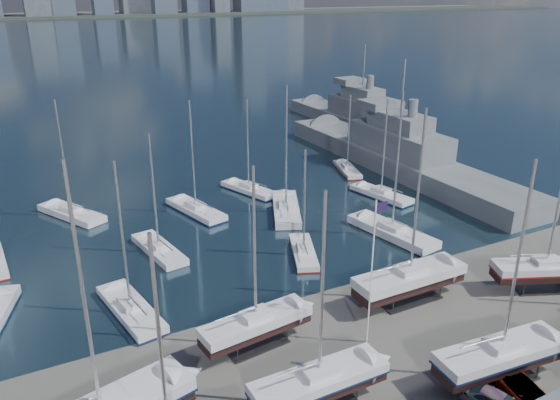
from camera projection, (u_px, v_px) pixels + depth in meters
ground at (370, 357)px, 41.79m from camera, size 1400.00×1400.00×0.00m
water at (32, 40)px, 298.36m from camera, size 1400.00×600.00×0.40m
far_shore at (9, 17)px, 513.04m from camera, size 1400.00×80.00×2.20m
sailboat_cradle_2 at (256, 324)px, 42.42m from camera, size 9.33×3.57×14.94m
sailboat_cradle_3 at (319, 381)px, 36.18m from camera, size 9.64×2.74×15.60m
sailboat_cradle_4 at (410, 279)px, 48.78m from camera, size 10.85×3.08×17.56m
sailboat_cradle_5 at (501, 355)px, 38.75m from camera, size 10.50×3.75×16.59m
sailboat_cradle_6 at (545, 270)px, 50.56m from camera, size 9.96×6.30×15.66m
sailboat_moored_2 at (72, 215)px, 67.32m from camera, size 7.19×10.26×15.25m
sailboat_moored_3 at (131, 311)px, 47.25m from camera, size 4.23×10.04×14.54m
sailboat_moored_4 at (159, 251)px, 58.07m from camera, size 3.89×9.36×13.71m
sailboat_moored_5 at (196, 211)px, 68.46m from camera, size 5.14×10.36×14.92m
sailboat_moored_6 at (303, 253)px, 57.57m from camera, size 5.20×8.39×12.16m
sailboat_moored_7 at (286, 211)px, 68.49m from camera, size 7.46×11.35×16.72m
sailboat_moored_8 at (249, 190)px, 75.47m from camera, size 5.37×9.41×13.58m
sailboat_moored_9 at (392, 233)px, 62.17m from camera, size 5.05×11.80×17.25m
sailboat_moored_10 at (381, 195)px, 73.60m from camera, size 4.49×9.66×13.94m
sailboat_moored_11 at (347, 170)px, 83.77m from camera, size 4.62×8.61×12.40m
naval_ship_east at (397, 158)px, 84.88m from camera, size 8.47×51.10×18.59m
naval_ship_west at (361, 121)px, 108.79m from camera, size 7.53×45.02×18.05m
car_c at (526, 394)px, 36.90m from camera, size 3.45×5.78×1.51m
flagpole at (373, 264)px, 41.09m from camera, size 1.08×0.12×12.20m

